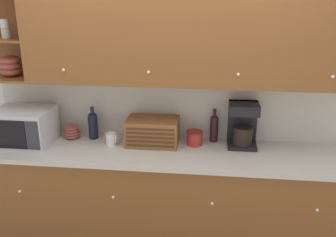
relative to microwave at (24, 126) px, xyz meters
The scene contains 13 objects.
ground_plane 1.70m from the microwave, 13.71° to the left, with size 24.00×24.00×0.00m, color slate.
wall_back 1.32m from the microwave, 15.00° to the left, with size 5.57×0.06×2.60m.
counter_unit 1.41m from the microwave, ahead, with size 3.19×0.66×0.95m.
backsplash_panel 1.30m from the microwave, 13.46° to the left, with size 3.17×0.01×0.55m.
upper_cabinets 1.61m from the microwave, ahead, with size 3.17×0.39×0.71m.
microwave is the anchor object (origin of this frame).
bowl_stack_on_counter 0.41m from the microwave, 24.34° to the left, with size 0.15×0.15×0.12m.
second_wine_bottle 0.59m from the microwave, 17.76° to the left, with size 0.09×0.09×0.30m.
mug 0.78m from the microwave, ahead, with size 0.10×0.09×0.11m.
bread_box 1.13m from the microwave, ahead, with size 0.44×0.29×0.23m.
storage_canister 1.50m from the microwave, ahead, with size 0.14×0.14×0.12m.
wine_bottle 1.67m from the microwave, ahead, with size 0.07×0.07×0.30m.
coffee_maker 1.90m from the microwave, ahead, with size 0.25×0.22×0.39m.
Camera 1 is at (0.35, -3.20, 2.24)m, focal length 40.00 mm.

